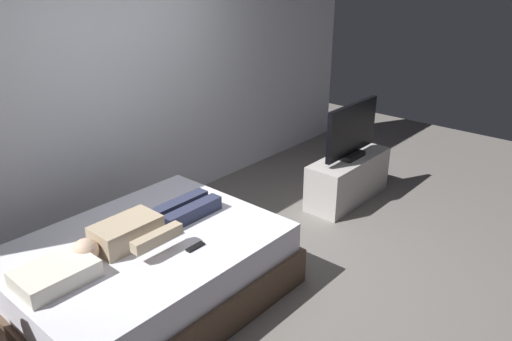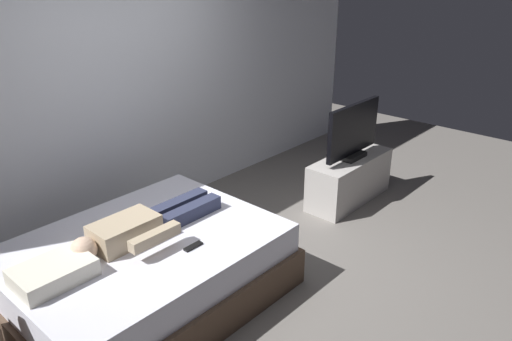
{
  "view_description": "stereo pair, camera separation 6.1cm",
  "coord_description": "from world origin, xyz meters",
  "px_view_note": "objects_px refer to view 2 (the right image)",
  "views": [
    {
      "loc": [
        -2.58,
        -2.29,
        2.44
      ],
      "look_at": [
        0.51,
        0.39,
        0.69
      ],
      "focal_mm": 34.64,
      "sensor_mm": 36.0,
      "label": 1
    },
    {
      "loc": [
        -2.53,
        -2.34,
        2.44
      ],
      "look_at": [
        0.51,
        0.39,
        0.69
      ],
      "focal_mm": 34.64,
      "sensor_mm": 36.0,
      "label": 2
    }
  ],
  "objects_px": {
    "tv_stand": "(349,179)",
    "tv": "(353,132)",
    "bed": "(145,271)",
    "pillow": "(53,273)",
    "person": "(141,227)",
    "remote": "(193,246)"
  },
  "relations": [
    {
      "from": "tv_stand",
      "to": "tv",
      "type": "distance_m",
      "value": 0.53
    },
    {
      "from": "bed",
      "to": "tv",
      "type": "distance_m",
      "value": 2.59
    },
    {
      "from": "pillow",
      "to": "tv_stand",
      "type": "relative_size",
      "value": 0.44
    },
    {
      "from": "bed",
      "to": "tv",
      "type": "xyz_separation_m",
      "value": [
        2.53,
        -0.23,
        0.52
      ]
    },
    {
      "from": "pillow",
      "to": "person",
      "type": "distance_m",
      "value": 0.71
    },
    {
      "from": "remote",
      "to": "tv",
      "type": "bearing_deg",
      "value": 3.42
    },
    {
      "from": "bed",
      "to": "tv_stand",
      "type": "xyz_separation_m",
      "value": [
        2.53,
        -0.23,
        -0.01
      ]
    },
    {
      "from": "remote",
      "to": "tv",
      "type": "relative_size",
      "value": 0.17
    },
    {
      "from": "person",
      "to": "tv_stand",
      "type": "distance_m",
      "value": 2.54
    },
    {
      "from": "tv",
      "to": "remote",
      "type": "bearing_deg",
      "value": -176.58
    },
    {
      "from": "bed",
      "to": "person",
      "type": "xyz_separation_m",
      "value": [
        0.03,
        0.04,
        0.36
      ]
    },
    {
      "from": "pillow",
      "to": "tv",
      "type": "height_order",
      "value": "tv"
    },
    {
      "from": "remote",
      "to": "tv",
      "type": "xyz_separation_m",
      "value": [
        2.35,
        0.14,
        0.24
      ]
    },
    {
      "from": "bed",
      "to": "pillow",
      "type": "bearing_deg",
      "value": -180.0
    },
    {
      "from": "bed",
      "to": "person",
      "type": "bearing_deg",
      "value": 52.26
    },
    {
      "from": "bed",
      "to": "person",
      "type": "distance_m",
      "value": 0.36
    },
    {
      "from": "pillow",
      "to": "tv_stand",
      "type": "xyz_separation_m",
      "value": [
        3.21,
        -0.23,
        -0.35
      ]
    },
    {
      "from": "bed",
      "to": "tv_stand",
      "type": "height_order",
      "value": "bed"
    },
    {
      "from": "person",
      "to": "remote",
      "type": "bearing_deg",
      "value": -69.53
    },
    {
      "from": "bed",
      "to": "pillow",
      "type": "distance_m",
      "value": 0.76
    },
    {
      "from": "person",
      "to": "tv",
      "type": "relative_size",
      "value": 1.43
    },
    {
      "from": "pillow",
      "to": "tv",
      "type": "distance_m",
      "value": 3.23
    }
  ]
}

